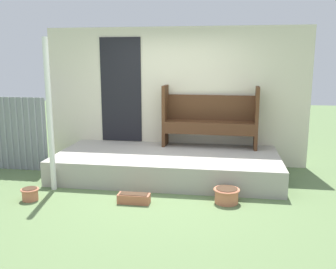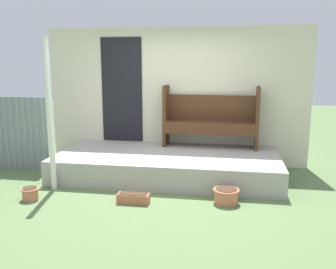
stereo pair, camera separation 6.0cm
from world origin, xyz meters
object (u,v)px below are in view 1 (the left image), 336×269
object	(u,v)px
flower_pot_left	(30,193)
planter_box_rect	(134,198)
support_post	(50,116)
bench	(210,117)
flower_pot_middle	(227,195)

from	to	relation	value
flower_pot_left	planter_box_rect	distance (m)	1.52
support_post	bench	bearing A→B (deg)	34.32
flower_pot_middle	planter_box_rect	world-z (taller)	flower_pot_middle
flower_pot_left	planter_box_rect	xyz separation A→B (m)	(1.51, 0.12, -0.03)
flower_pot_left	bench	bearing A→B (deg)	40.14
support_post	flower_pot_middle	world-z (taller)	support_post
support_post	planter_box_rect	distance (m)	1.80
bench	planter_box_rect	world-z (taller)	bench
support_post	planter_box_rect	bearing A→B (deg)	-15.03
flower_pot_left	planter_box_rect	world-z (taller)	flower_pot_left
bench	flower_pot_left	bearing A→B (deg)	-138.30
support_post	flower_pot_middle	xyz separation A→B (m)	(2.67, -0.16, -1.04)
support_post	flower_pot_middle	distance (m)	2.88
flower_pot_left	flower_pot_middle	world-z (taller)	flower_pot_middle
support_post	flower_pot_left	xyz separation A→B (m)	(-0.13, -0.49, -1.06)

